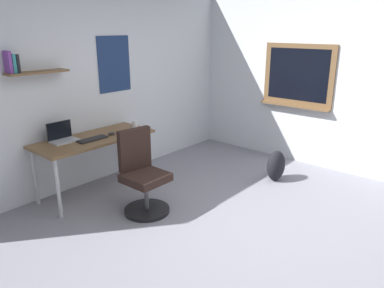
{
  "coord_description": "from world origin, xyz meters",
  "views": [
    {
      "loc": [
        -2.82,
        -1.69,
        2.03
      ],
      "look_at": [
        -0.04,
        0.72,
        0.85
      ],
      "focal_mm": 34.2,
      "sensor_mm": 36.0,
      "label": 1
    }
  ],
  "objects_px": {
    "laptop": "(63,137)",
    "office_chair": "(143,177)",
    "backpack": "(276,166)",
    "coffee_mug": "(135,124)",
    "desk": "(94,143)",
    "computer_mouse": "(111,134)",
    "keyboard": "(93,139)"
  },
  "relations": [
    {
      "from": "keyboard",
      "to": "computer_mouse",
      "type": "bearing_deg",
      "value": -0.0
    },
    {
      "from": "backpack",
      "to": "office_chair",
      "type": "bearing_deg",
      "value": 157.79
    },
    {
      "from": "laptop",
      "to": "office_chair",
      "type": "bearing_deg",
      "value": -68.45
    },
    {
      "from": "laptop",
      "to": "coffee_mug",
      "type": "distance_m",
      "value": 0.98
    },
    {
      "from": "desk",
      "to": "office_chair",
      "type": "xyz_separation_m",
      "value": [
        0.05,
        -0.82,
        -0.25
      ]
    },
    {
      "from": "keyboard",
      "to": "computer_mouse",
      "type": "relative_size",
      "value": 3.56
    },
    {
      "from": "laptop",
      "to": "backpack",
      "type": "distance_m",
      "value": 2.81
    },
    {
      "from": "coffee_mug",
      "to": "backpack",
      "type": "height_order",
      "value": "coffee_mug"
    },
    {
      "from": "office_chair",
      "to": "keyboard",
      "type": "distance_m",
      "value": 0.82
    },
    {
      "from": "office_chair",
      "to": "backpack",
      "type": "relative_size",
      "value": 2.24
    },
    {
      "from": "office_chair",
      "to": "keyboard",
      "type": "xyz_separation_m",
      "value": [
        -0.12,
        0.74,
        0.33
      ]
    },
    {
      "from": "office_chair",
      "to": "backpack",
      "type": "bearing_deg",
      "value": -22.21
    },
    {
      "from": "office_chair",
      "to": "backpack",
      "type": "height_order",
      "value": "office_chair"
    },
    {
      "from": "keyboard",
      "to": "coffee_mug",
      "type": "height_order",
      "value": "coffee_mug"
    },
    {
      "from": "laptop",
      "to": "backpack",
      "type": "relative_size",
      "value": 0.73
    },
    {
      "from": "backpack",
      "to": "desk",
      "type": "bearing_deg",
      "value": 139.87
    },
    {
      "from": "keyboard",
      "to": "backpack",
      "type": "xyz_separation_m",
      "value": [
        1.91,
        -1.46,
        -0.53
      ]
    },
    {
      "from": "computer_mouse",
      "to": "backpack",
      "type": "bearing_deg",
      "value": -42.03
    },
    {
      "from": "office_chair",
      "to": "laptop",
      "type": "relative_size",
      "value": 3.06
    },
    {
      "from": "office_chair",
      "to": "keyboard",
      "type": "relative_size",
      "value": 2.57
    },
    {
      "from": "laptop",
      "to": "keyboard",
      "type": "bearing_deg",
      "value": -41.77
    },
    {
      "from": "laptop",
      "to": "coffee_mug",
      "type": "relative_size",
      "value": 3.37
    },
    {
      "from": "office_chair",
      "to": "backpack",
      "type": "distance_m",
      "value": 1.93
    },
    {
      "from": "computer_mouse",
      "to": "desk",
      "type": "bearing_deg",
      "value": 158.98
    },
    {
      "from": "office_chair",
      "to": "computer_mouse",
      "type": "bearing_deg",
      "value": 78.12
    },
    {
      "from": "desk",
      "to": "coffee_mug",
      "type": "relative_size",
      "value": 15.99
    },
    {
      "from": "backpack",
      "to": "computer_mouse",
      "type": "bearing_deg",
      "value": 137.97
    },
    {
      "from": "computer_mouse",
      "to": "backpack",
      "type": "relative_size",
      "value": 0.25
    },
    {
      "from": "keyboard",
      "to": "backpack",
      "type": "relative_size",
      "value": 0.87
    },
    {
      "from": "desk",
      "to": "backpack",
      "type": "bearing_deg",
      "value": -40.13
    },
    {
      "from": "desk",
      "to": "computer_mouse",
      "type": "height_order",
      "value": "computer_mouse"
    },
    {
      "from": "computer_mouse",
      "to": "keyboard",
      "type": "bearing_deg",
      "value": 180.0
    }
  ]
}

